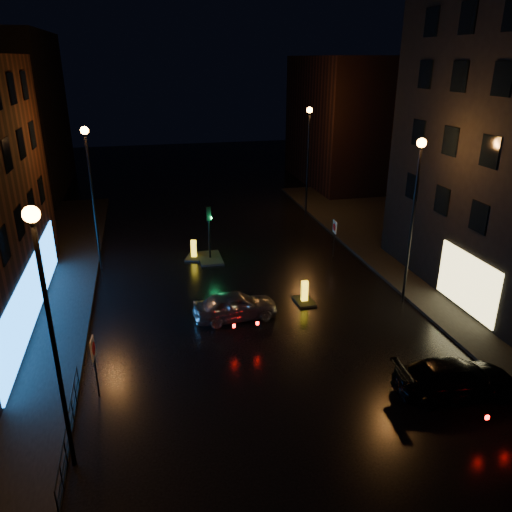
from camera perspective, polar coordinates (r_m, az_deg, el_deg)
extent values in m
plane|color=black|center=(19.78, 4.39, -15.06)|extent=(120.00, 120.00, 0.00)
cube|color=black|center=(32.11, 24.43, -1.79)|extent=(12.00, 44.00, 0.15)
cube|color=black|center=(51.46, -26.28, 14.21)|extent=(8.00, 16.00, 14.00)
cube|color=black|center=(51.46, 10.17, 14.90)|extent=(8.00, 14.00, 12.00)
cylinder|color=black|center=(15.46, -21.93, -10.44)|extent=(0.14, 0.14, 8.00)
cylinder|color=black|center=(13.87, -24.21, 3.78)|extent=(0.20, 0.20, 0.25)
sphere|color=orange|center=(13.83, -24.31, 4.37)|extent=(0.44, 0.44, 0.44)
cylinder|color=black|center=(30.21, -18.06, 5.64)|extent=(0.14, 0.14, 8.00)
cylinder|color=black|center=(29.43, -18.98, 13.13)|extent=(0.20, 0.20, 0.25)
sphere|color=orange|center=(29.41, -19.02, 13.41)|extent=(0.44, 0.44, 0.44)
cylinder|color=black|center=(25.85, 17.33, 3.10)|extent=(0.14, 0.14, 8.00)
cylinder|color=black|center=(24.94, 18.37, 11.83)|extent=(0.20, 0.20, 0.25)
sphere|color=orange|center=(24.91, 18.41, 12.17)|extent=(0.44, 0.44, 0.44)
cylinder|color=black|center=(39.97, 5.91, 10.33)|extent=(0.14, 0.14, 8.00)
cylinder|color=black|center=(39.39, 6.14, 16.04)|extent=(0.20, 0.20, 0.25)
sphere|color=orange|center=(39.37, 6.15, 16.25)|extent=(0.44, 0.44, 0.44)
cube|color=black|center=(31.57, -5.26, -0.25)|extent=(1.40, 2.40, 0.12)
cylinder|color=black|center=(31.09, -5.35, 2.04)|extent=(0.12, 0.12, 2.80)
cube|color=black|center=(30.59, -5.45, 4.86)|extent=(0.28, 0.22, 0.90)
cylinder|color=#0CFF59|center=(30.69, -5.17, 4.38)|extent=(0.05, 0.18, 0.18)
cylinder|color=black|center=(18.00, -20.76, -17.03)|extent=(0.05, 6.00, 0.05)
cylinder|color=black|center=(18.29, -20.56, -18.19)|extent=(0.04, 6.00, 0.04)
cylinder|color=black|center=(16.10, -21.79, -24.95)|extent=(0.04, 0.04, 1.00)
cylinder|color=black|center=(18.29, -20.56, -18.19)|extent=(0.04, 0.04, 1.00)
cylinder|color=black|center=(20.68, -19.67, -12.93)|extent=(0.04, 0.04, 1.00)
imported|color=#B9BDC1|center=(24.21, -2.37, -5.68)|extent=(4.13, 1.87, 1.38)
imported|color=black|center=(20.59, 21.85, -12.84)|extent=(4.79, 2.30, 1.35)
cube|color=black|center=(26.11, 5.53, -5.17)|extent=(0.96, 1.40, 0.11)
cube|color=yellow|center=(25.86, 5.57, -4.04)|extent=(0.33, 0.22, 1.14)
cube|color=black|center=(25.86, 5.57, -4.04)|extent=(0.34, 0.04, 0.69)
cube|color=black|center=(31.83, -7.08, -0.14)|extent=(1.33, 1.60, 0.11)
cube|color=yellow|center=(31.62, -7.13, 0.82)|extent=(0.37, 0.30, 1.14)
cube|color=black|center=(31.62, -7.13, 0.82)|extent=(0.33, 0.14, 0.69)
cylinder|color=black|center=(19.65, -17.86, -12.19)|extent=(0.07, 0.07, 2.40)
cube|color=silver|center=(19.19, -18.17, -10.02)|extent=(0.10, 0.60, 0.82)
cylinder|color=#B20C0C|center=(19.18, -18.07, -10.02)|extent=(0.06, 0.48, 0.48)
cylinder|color=black|center=(31.80, 8.90, 1.86)|extent=(0.06, 0.06, 2.32)
cube|color=silver|center=(31.53, 8.99, 3.30)|extent=(0.08, 0.58, 0.79)
cylinder|color=#B20C0C|center=(31.52, 8.94, 3.30)|extent=(0.05, 0.46, 0.46)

